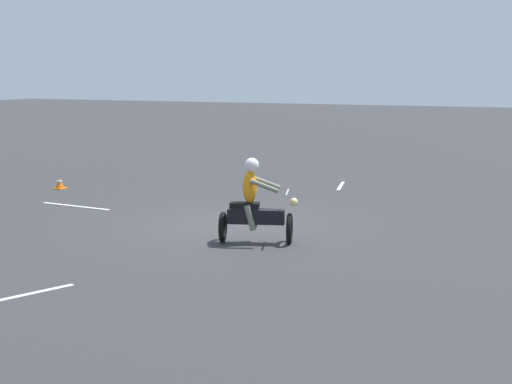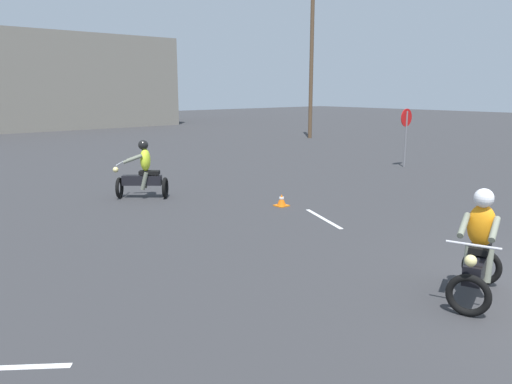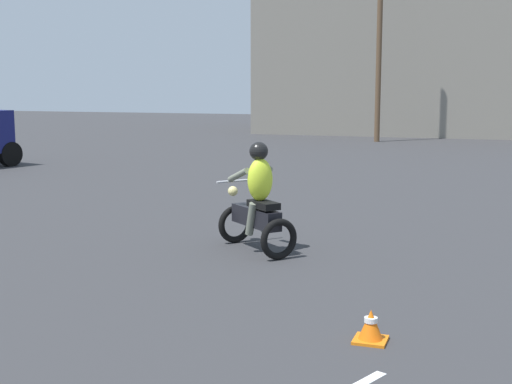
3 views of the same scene
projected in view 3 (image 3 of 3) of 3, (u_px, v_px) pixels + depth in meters
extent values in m
torus|color=black|center=(235.00, 224.00, 11.31)|extent=(0.47, 0.52, 0.60)
torus|color=black|center=(279.00, 239.00, 10.20)|extent=(0.47, 0.52, 0.60)
cube|color=black|center=(256.00, 217.00, 10.72)|extent=(0.99, 0.90, 0.28)
cube|color=black|center=(264.00, 205.00, 10.50)|extent=(0.59, 0.56, 0.10)
cylinder|color=silver|center=(237.00, 181.00, 11.16)|extent=(0.48, 0.56, 0.04)
sphere|color=#F2E08C|center=(233.00, 191.00, 11.30)|extent=(0.23, 0.23, 0.16)
ellipsoid|color=#D8F233|center=(260.00, 180.00, 10.53)|extent=(0.47, 0.49, 0.64)
cylinder|color=slate|center=(261.00, 173.00, 10.88)|extent=(0.47, 0.42, 0.27)
cylinder|color=slate|center=(238.00, 175.00, 10.68)|extent=(0.47, 0.42, 0.27)
cylinder|color=slate|center=(267.00, 217.00, 10.70)|extent=(0.26, 0.25, 0.51)
cylinder|color=slate|center=(251.00, 219.00, 10.56)|extent=(0.26, 0.25, 0.51)
sphere|color=black|center=(259.00, 151.00, 10.50)|extent=(0.39, 0.39, 0.28)
cylinder|color=black|center=(10.00, 154.00, 22.05)|extent=(0.44, 0.80, 0.76)
cube|color=orange|center=(370.00, 340.00, 6.96)|extent=(0.32, 0.32, 0.03)
cone|color=orange|center=(371.00, 324.00, 6.94)|extent=(0.24, 0.24, 0.29)
cylinder|color=white|center=(371.00, 320.00, 6.93)|extent=(0.13, 0.13, 0.05)
cylinder|color=brown|center=(380.00, 27.00, 31.06)|extent=(0.24, 0.24, 10.01)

